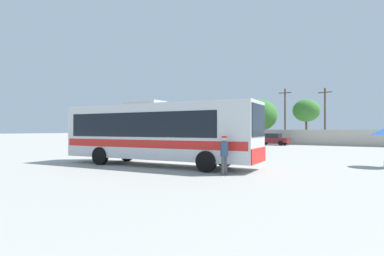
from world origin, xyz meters
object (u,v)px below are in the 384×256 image
at_px(roadside_tree_left, 195,117).
at_px(roadside_tree_midleft, 258,115).
at_px(parked_car_second_maroon, 273,139).
at_px(utility_pole_near, 325,115).
at_px(roadside_tree_midright, 306,111).
at_px(attendant_by_bus_door, 224,153).
at_px(parked_car_leftmost_dark_blue, 231,138).
at_px(utility_pole_far, 285,115).
at_px(coach_bus_silver_red, 156,131).

distance_m(roadside_tree_left, roadside_tree_midleft, 12.46).
distance_m(parked_car_second_maroon, utility_pole_near, 8.21).
height_order(utility_pole_near, roadside_tree_midright, utility_pole_near).
bearing_deg(attendant_by_bus_door, parked_car_leftmost_dark_blue, 116.33).
bearing_deg(roadside_tree_midleft, parked_car_leftmost_dark_blue, -104.88).
bearing_deg(roadside_tree_midright, utility_pole_far, -118.60).
xyz_separation_m(attendant_by_bus_door, parked_car_leftmost_dark_blue, (-13.31, 26.89, -0.20)).
bearing_deg(coach_bus_silver_red, parked_car_second_maroon, 95.07).
bearing_deg(roadside_tree_left, utility_pole_near, -3.01).
bearing_deg(coach_bus_silver_red, roadside_tree_left, 120.25).
bearing_deg(roadside_tree_midright, parked_car_second_maroon, -104.58).
bearing_deg(coach_bus_silver_red, utility_pole_far, 93.97).
bearing_deg(coach_bus_silver_red, parked_car_leftmost_dark_blue, 107.75).
distance_m(parked_car_leftmost_dark_blue, utility_pole_far, 8.89).
distance_m(attendant_by_bus_door, utility_pole_far, 33.37).
xyz_separation_m(utility_pole_near, roadside_tree_midleft, (-9.85, 0.51, 0.24)).
bearing_deg(utility_pole_near, coach_bus_silver_red, -95.91).
bearing_deg(roadside_tree_left, roadside_tree_midleft, -3.04).
bearing_deg(roadside_tree_left, attendant_by_bus_door, -54.49).
relative_size(parked_car_leftmost_dark_blue, roadside_tree_midright, 0.66).
xyz_separation_m(coach_bus_silver_red, utility_pole_far, (-2.17, 31.30, 2.22)).
xyz_separation_m(parked_car_leftmost_dark_blue, utility_pole_far, (6.07, 5.54, 3.40)).
distance_m(utility_pole_near, utility_pole_far, 5.44).
distance_m(attendant_by_bus_door, roadside_tree_midright, 36.82).
xyz_separation_m(parked_car_second_maroon, roadside_tree_midleft, (-4.24, 5.55, 3.50)).
distance_m(coach_bus_silver_red, utility_pole_near, 31.72).
xyz_separation_m(utility_pole_far, roadside_tree_midleft, (-4.42, 0.69, 0.10)).
bearing_deg(roadside_tree_left, roadside_tree_midright, 7.42).
bearing_deg(utility_pole_near, roadside_tree_left, 176.99).
relative_size(roadside_tree_left, roadside_tree_midright, 1.03).
distance_m(roadside_tree_left, roadside_tree_midright, 19.12).
bearing_deg(utility_pole_far, utility_pole_near, 1.88).
height_order(parked_car_second_maroon, roadside_tree_left, roadside_tree_left).
bearing_deg(parked_car_second_maroon, attendant_by_bus_door, -74.96).
xyz_separation_m(utility_pole_far, roadside_tree_left, (-16.87, 1.35, 0.15)).
distance_m(coach_bus_silver_red, parked_car_second_maroon, 26.57).
relative_size(parked_car_second_maroon, roadside_tree_midright, 0.63).
distance_m(coach_bus_silver_red, attendant_by_bus_door, 5.28).
relative_size(parked_car_second_maroon, roadside_tree_midleft, 0.62).
bearing_deg(roadside_tree_midright, coach_bus_silver_red, -89.85).
height_order(parked_car_leftmost_dark_blue, roadside_tree_midright, roadside_tree_midright).
bearing_deg(utility_pole_near, utility_pole_far, -178.12).
distance_m(utility_pole_far, roadside_tree_midleft, 4.47).
xyz_separation_m(parked_car_leftmost_dark_blue, roadside_tree_midright, (8.15, 9.35, 4.14)).
xyz_separation_m(attendant_by_bus_door, utility_pole_near, (-1.80, 32.60, 3.06)).
bearing_deg(coach_bus_silver_red, utility_pole_near, 84.09).
xyz_separation_m(roadside_tree_left, roadside_tree_midright, (18.95, 2.47, 0.59)).
bearing_deg(parked_car_second_maroon, roadside_tree_midleft, 127.40).
xyz_separation_m(coach_bus_silver_red, utility_pole_near, (3.26, 31.48, 2.08)).
bearing_deg(roadside_tree_left, parked_car_second_maroon, -20.41).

